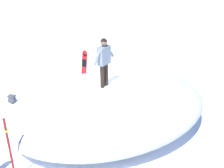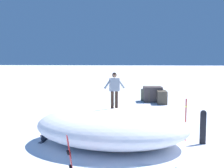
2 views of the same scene
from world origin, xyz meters
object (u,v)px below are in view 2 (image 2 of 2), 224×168
Objects in this scene: backpack_far at (44,138)px; trail_marker_pole at (186,119)px; snowboard_primary_upright at (70,157)px; snowboard_secondary_upright at (203,126)px; snowboarder_standing at (114,87)px.

backpack_far is 6.95m from trail_marker_pole.
snowboard_secondary_upright is at bearing 38.41° from snowboard_primary_upright.
snowboard_primary_upright is at bearing -61.66° from backpack_far.
snowboard_primary_upright is 0.97× the size of snowboard_secondary_upright.
snowboarder_standing is 4.27m from backpack_far.
trail_marker_pole reaches higher than snowboard_secondary_upright.
snowboard_secondary_upright reaches higher than backpack_far.
snowboard_secondary_upright is 7.62m from backpack_far.
snowboard_primary_upright is 4.66m from backpack_far.
snowboarder_standing reaches higher than snowboard_primary_upright.
snowboarder_standing reaches higher than snowboard_secondary_upright.
snowboarder_standing is 0.80× the size of trail_marker_pole.
snowboarder_standing is 2.93× the size of backpack_far.
snowboard_secondary_upright is (5.40, 4.28, 0.03)m from snowboard_primary_upright.
snowboard_primary_upright is 6.63m from trail_marker_pole.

